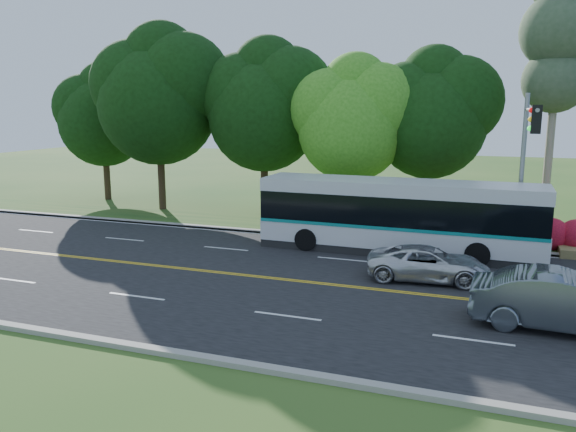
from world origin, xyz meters
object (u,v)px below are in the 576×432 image
(transit_bus, at_px, (398,217))
(suv, at_px, (428,263))
(sedan, at_px, (564,302))
(traffic_signal, at_px, (526,151))

(transit_bus, distance_m, suv, 4.24)
(sedan, height_order, suv, sedan)
(transit_bus, relative_size, suv, 2.73)
(traffic_signal, bearing_deg, sedan, -82.89)
(traffic_signal, relative_size, sedan, 1.36)
(suv, bearing_deg, transit_bus, 19.93)
(traffic_signal, bearing_deg, transit_bus, 178.39)
(traffic_signal, xyz_separation_m, sedan, (0.90, -7.25, -3.80))
(traffic_signal, xyz_separation_m, transit_bus, (-5.00, 0.14, -3.07))
(transit_bus, xyz_separation_m, suv, (1.73, -3.75, -0.96))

